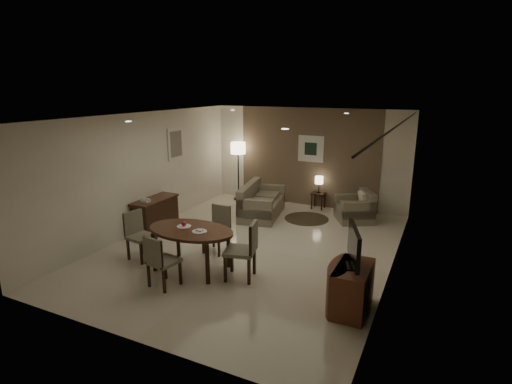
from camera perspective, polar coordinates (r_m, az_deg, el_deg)
The scene contains 31 objects.
room_shell at distance 8.32m, azimuth 0.60°, elevation 1.65°, with size 5.50×7.00×2.70m.
taupe_accent at distance 11.13m, azimuth 7.35°, elevation 4.92°, with size 3.96×0.03×2.70m, color brown.
curtain_wall at distance 7.24m, azimuth 18.79°, elevation -1.42°, with size 0.08×6.70×2.58m, color beige, non-canonical shape.
curtain_rod at distance 7.00m, azimuth 19.69°, elevation 9.01°, with size 0.03×0.03×6.80m, color black.
art_back_frame at distance 11.04m, azimuth 7.84°, elevation 6.13°, with size 0.72×0.03×0.72m, color silver.
art_back_canvas at distance 11.03m, azimuth 7.82°, elevation 6.12°, with size 0.34×0.01×0.34m, color black.
art_left_frame at distance 10.29m, azimuth -11.41°, elevation 6.75°, with size 0.03×0.60×0.80m, color silver.
art_left_canvas at distance 10.28m, azimuth -11.34°, elevation 6.75°, with size 0.01×0.46×0.64m, color gray.
downlight_nl at distance 7.07m, azimuth -17.77°, elevation 9.58°, with size 0.10×0.10×0.01m, color white.
downlight_nr at distance 5.55m, azimuth 4.18°, elevation 8.97°, with size 0.10×0.10×0.01m, color white.
downlight_fl at distance 9.99m, azimuth -3.35°, elevation 11.60°, with size 0.10×0.10×0.01m, color white.
downlight_fr at distance 8.99m, azimuth 12.79°, elevation 10.90°, with size 0.10×0.10×0.01m, color white.
console_desk at distance 9.56m, azimuth -14.15°, elevation -3.11°, with size 0.48×1.20×0.75m, color #4E2719, non-canonical shape.
telephone at distance 9.22m, azimuth -15.49°, elevation -1.11°, with size 0.20×0.14×0.09m, color white, non-canonical shape.
tv_cabinet at distance 6.25m, azimuth 13.61°, elevation -13.26°, with size 0.48×0.90×0.70m, color brown, non-canonical shape.
flat_tv at distance 5.97m, azimuth 13.81°, elevation -7.54°, with size 0.06×0.88×0.60m, color black, non-canonical shape.
dining_table at distance 7.41m, azimuth -9.19°, elevation -8.07°, with size 1.65×1.03×0.77m, color #4E2719, non-canonical shape.
chair_near at distance 6.88m, azimuth -13.04°, elevation -9.51°, with size 0.44×0.44×0.91m, color gray, non-canonical shape.
chair_far at distance 8.06m, azimuth -5.76°, elevation -5.42°, with size 0.45×0.45×0.93m, color gray, non-canonical shape.
chair_left at distance 8.01m, azimuth -16.04°, elevation -6.09°, with size 0.45×0.45×0.94m, color gray, non-canonical shape.
chair_right at distance 6.94m, azimuth -2.31°, elevation -8.31°, with size 0.50×0.50×1.04m, color gray, non-canonical shape.
plate_a at distance 7.41m, azimuth -10.25°, elevation -4.86°, with size 0.26×0.26×0.02m, color white.
plate_b at distance 7.12m, azimuth -8.08°, elevation -5.61°, with size 0.26×0.26×0.02m, color white.
fruit_apple at distance 7.39m, azimuth -10.26°, elevation -4.47°, with size 0.09×0.09×0.09m, color #B01437.
napkin at distance 7.11m, azimuth -8.09°, elevation -5.44°, with size 0.12×0.08×0.03m, color white.
round_rug at distance 10.21m, azimuth 7.23°, elevation -3.79°, with size 1.11×1.11×0.01m, color #453A26.
sofa at distance 10.28m, azimuth 0.88°, elevation -1.18°, with size 0.87×1.74×0.82m, color gray, non-canonical shape.
armchair at distance 10.18m, azimuth 13.90°, elevation -1.97°, with size 0.86×0.81×0.76m, color gray, non-canonical shape.
side_table at distance 11.04m, azimuth 8.89°, elevation -1.22°, with size 0.35×0.35×0.45m, color #301F10, non-canonical shape.
table_lamp at distance 10.92m, azimuth 8.99°, elevation 1.18°, with size 0.22×0.22×0.50m, color #FFEAC1, non-canonical shape.
floor_lamp at distance 11.68m, azimuth -2.54°, elevation 2.98°, with size 0.43×0.43×1.69m, color #FFE5B7, non-canonical shape.
Camera 1 is at (3.42, -6.94, 3.25)m, focal length 28.00 mm.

